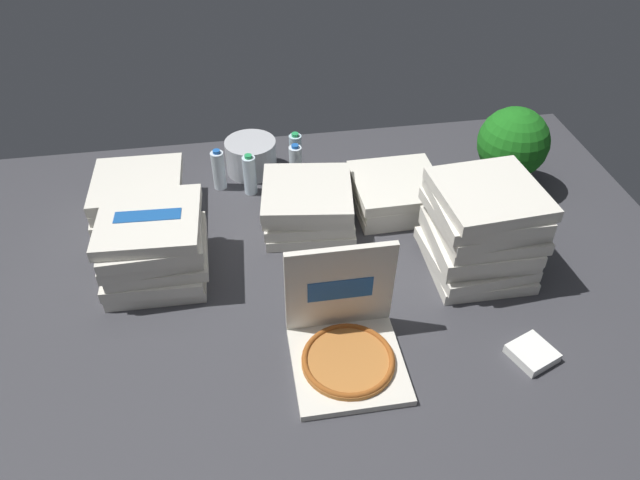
% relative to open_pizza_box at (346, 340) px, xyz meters
% --- Properties ---
extents(ground_plane, '(3.20, 2.40, 0.02)m').
position_rel_open_pizza_box_xyz_m(ground_plane, '(-0.02, 0.40, -0.10)').
color(ground_plane, '#38383D').
extents(open_pizza_box, '(0.40, 0.41, 0.43)m').
position_rel_open_pizza_box_xyz_m(open_pizza_box, '(0.00, 0.00, 0.00)').
color(open_pizza_box, silver).
rests_on(open_pizza_box, ground_plane).
extents(pizza_stack_left_near, '(0.46, 0.47, 0.20)m').
position_rel_open_pizza_box_xyz_m(pizza_stack_left_near, '(-0.02, 0.80, 0.01)').
color(pizza_stack_left_near, silver).
rests_on(pizza_stack_left_near, ground_plane).
extents(pizza_stack_center_far, '(0.44, 0.44, 0.31)m').
position_rel_open_pizza_box_xyz_m(pizza_stack_center_far, '(-0.69, 0.56, 0.07)').
color(pizza_stack_center_far, silver).
rests_on(pizza_stack_center_far, ground_plane).
extents(pizza_stack_center_near, '(0.41, 0.41, 0.15)m').
position_rel_open_pizza_box_xyz_m(pizza_stack_center_near, '(0.42, 0.86, -0.01)').
color(pizza_stack_center_near, silver).
rests_on(pizza_stack_center_near, ground_plane).
extents(pizza_stack_right_far, '(0.43, 0.44, 0.41)m').
position_rel_open_pizza_box_xyz_m(pizza_stack_right_far, '(0.64, 0.39, 0.12)').
color(pizza_stack_right_far, silver).
rests_on(pizza_stack_right_far, ground_plane).
extents(pizza_stack_left_far, '(0.43, 0.43, 0.20)m').
position_rel_open_pizza_box_xyz_m(pizza_stack_left_far, '(-0.79, 0.99, 0.01)').
color(pizza_stack_left_far, silver).
rests_on(pizza_stack_left_far, ground_plane).
extents(ice_bucket, '(0.26, 0.26, 0.17)m').
position_rel_open_pizza_box_xyz_m(ice_bucket, '(-0.24, 1.28, -0.00)').
color(ice_bucket, '#B7BABF').
rests_on(ice_bucket, ground_plane).
extents(water_bottle_0, '(0.06, 0.06, 0.22)m').
position_rel_open_pizza_box_xyz_m(water_bottle_0, '(-0.02, 1.25, 0.02)').
color(water_bottle_0, silver).
rests_on(water_bottle_0, ground_plane).
extents(water_bottle_1, '(0.06, 0.06, 0.22)m').
position_rel_open_pizza_box_xyz_m(water_bottle_1, '(-0.03, 1.14, 0.02)').
color(water_bottle_1, white).
rests_on(water_bottle_1, ground_plane).
extents(water_bottle_2, '(0.06, 0.06, 0.22)m').
position_rel_open_pizza_box_xyz_m(water_bottle_2, '(-0.41, 1.16, 0.02)').
color(water_bottle_2, white).
rests_on(water_bottle_2, ground_plane).
extents(water_bottle_3, '(0.06, 0.06, 0.22)m').
position_rel_open_pizza_box_xyz_m(water_bottle_3, '(-0.26, 1.09, 0.02)').
color(water_bottle_3, silver).
rests_on(water_bottle_3, ground_plane).
extents(potted_plant, '(0.34, 0.34, 0.43)m').
position_rel_open_pizza_box_xyz_m(potted_plant, '(0.99, 0.93, 0.15)').
color(potted_plant, '#513323').
rests_on(potted_plant, ground_plane).
extents(napkin_pile, '(0.19, 0.19, 0.04)m').
position_rel_open_pizza_box_xyz_m(napkin_pile, '(0.67, -0.12, -0.07)').
color(napkin_pile, white).
rests_on(napkin_pile, ground_plane).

